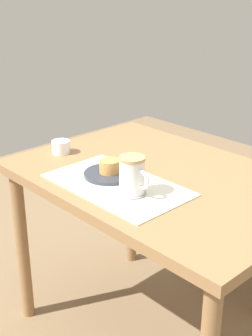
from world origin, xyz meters
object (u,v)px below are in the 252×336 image
pastry (110,166)px  pastry_plate (110,174)px  dining_table (160,198)px  coffee_mug (133,175)px  sugar_bowl (61,147)px

pastry → pastry_plate: bearing=0.0°
dining_table → pastry_plate: pastry_plate is taller
pastry → dining_table: bearing=51.2°
coffee_mug → sugar_bowl: coffee_mug is taller
dining_table → coffee_mug: bearing=-75.8°
pastry → coffee_mug: 0.17m
pastry_plate → sugar_bowl: (-0.30, 0.01, 0.02)m
dining_table → pastry: bearing=-128.8°
dining_table → pastry_plate: bearing=-128.8°
dining_table → pastry: pastry is taller
pastry_plate → coffee_mug: size_ratio=1.49×
pastry_plate → sugar_bowl: sugar_bowl is taller
dining_table → pastry_plate: size_ratio=5.82×
dining_table → pastry: (-0.11, -0.14, 0.13)m
dining_table → sugar_bowl: (-0.41, -0.12, 0.11)m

